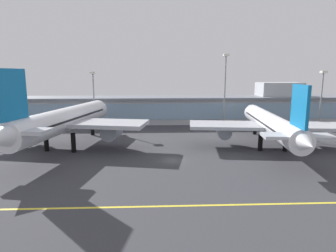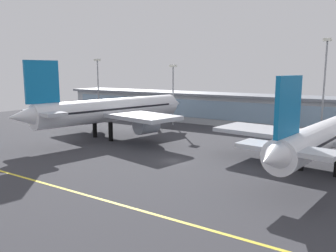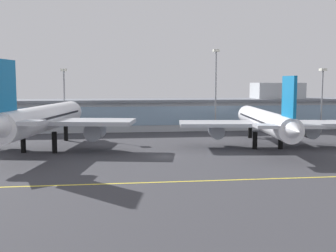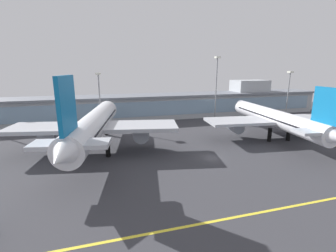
# 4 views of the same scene
# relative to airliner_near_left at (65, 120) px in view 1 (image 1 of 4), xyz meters

# --- Properties ---
(ground_plane) EXTENTS (208.25, 208.25, 0.00)m
(ground_plane) POSITION_rel_airliner_near_left_xyz_m (26.03, -11.37, -7.12)
(ground_plane) COLOR #38383D
(taxiway_centreline_stripe) EXTENTS (166.60, 0.50, 0.01)m
(taxiway_centreline_stripe) POSITION_rel_airliner_near_left_xyz_m (26.03, -33.37, -7.11)
(taxiway_centreline_stripe) COLOR yellow
(taxiway_centreline_stripe) RESTS_ON ground
(terminal_building) EXTENTS (151.75, 14.00, 15.07)m
(terminal_building) POSITION_rel_airliner_near_left_xyz_m (28.28, 37.93, -1.76)
(terminal_building) COLOR #ADB2B7
(terminal_building) RESTS_ON ground
(airliner_near_left) EXTENTS (41.59, 51.94, 19.45)m
(airliner_near_left) POSITION_rel_airliner_near_left_xyz_m (0.00, 0.00, 0.00)
(airliner_near_left) COLOR black
(airliner_near_left) RESTS_ON ground
(airliner_near_right) EXTENTS (41.10, 50.60, 16.59)m
(airliner_near_right) POSITION_rel_airliner_near_left_xyz_m (51.16, -1.49, -1.07)
(airliner_near_right) COLOR black
(airliner_near_right) RESTS_ON ground
(apron_light_mast_west) EXTENTS (1.80, 1.80, 19.11)m
(apron_light_mast_west) POSITION_rel_airliner_near_left_xyz_m (1.90, 26.38, 5.80)
(apron_light_mast_west) COLOR gray
(apron_light_mast_west) RESTS_ON ground
(apron_light_mast_centre) EXTENTS (1.80, 1.80, 19.40)m
(apron_light_mast_centre) POSITION_rel_airliner_near_left_xyz_m (78.30, 23.71, 5.97)
(apron_light_mast_centre) COLOR gray
(apron_light_mast_centre) RESTS_ON ground
(apron_light_mast_far_east) EXTENTS (1.80, 1.80, 24.93)m
(apron_light_mast_far_east) POSITION_rel_airliner_near_left_xyz_m (46.01, 26.20, 9.06)
(apron_light_mast_far_east) COLOR gray
(apron_light_mast_far_east) RESTS_ON ground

